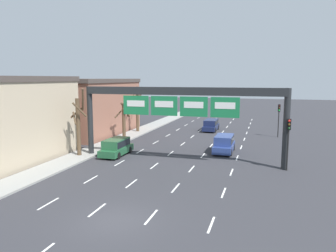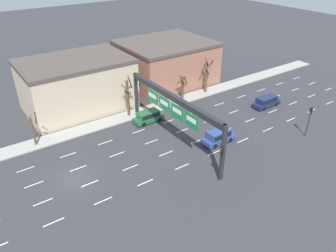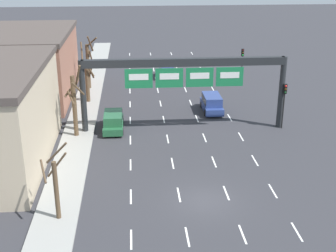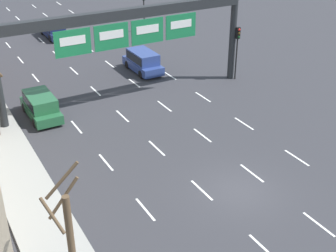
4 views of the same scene
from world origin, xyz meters
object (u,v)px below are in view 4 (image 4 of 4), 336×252
suv_blue (143,60)px  traffic_light_mid_block (237,42)px  sign_gantry (128,29)px  tree_bare_closest (68,228)px  traffic_light_near_gantry (144,3)px  suv_green (41,105)px  suv_navy (53,28)px

suv_blue → traffic_light_mid_block: traffic_light_mid_block is taller
sign_gantry → tree_bare_closest: sign_gantry is taller
traffic_light_near_gantry → traffic_light_mid_block: bearing=-89.0°
tree_bare_closest → suv_blue: bearing=56.4°
sign_gantry → traffic_light_mid_block: bearing=-2.5°
suv_blue → tree_bare_closest: (-12.90, -19.43, 1.47)m
suv_blue → suv_green: size_ratio=1.00×
traffic_light_near_gantry → tree_bare_closest: size_ratio=0.87×
suv_blue → traffic_light_near_gantry: 12.21m
suv_navy → suv_green: bearing=-109.5°
suv_blue → suv_green: (-9.93, -4.40, -0.06)m
suv_navy → traffic_light_mid_block: size_ratio=1.12×
sign_gantry → tree_bare_closest: size_ratio=3.83×
suv_navy → sign_gantry: bearing=-89.6°
sign_gantry → suv_blue: sign_gantry is taller
sign_gantry → suv_green: size_ratio=4.21×
sign_gantry → suv_navy: size_ratio=3.87×
sign_gantry → suv_green: bearing=176.4°
traffic_light_near_gantry → suv_blue: bearing=-117.3°
suv_blue → suv_navy: bearing=104.8°
traffic_light_mid_block → suv_navy: bearing=116.6°
suv_blue → tree_bare_closest: tree_bare_closest is taller
suv_green → tree_bare_closest: tree_bare_closest is taller
traffic_light_near_gantry → traffic_light_mid_block: 15.90m
sign_gantry → traffic_light_mid_block: sign_gantry is taller
suv_navy → tree_bare_closest: (-9.32, -32.93, 1.54)m
suv_blue → traffic_light_near_gantry: bearing=62.7°
traffic_light_mid_block → tree_bare_closest: (-18.69, -14.22, -0.62)m
sign_gantry → suv_blue: bearing=54.4°
sign_gantry → suv_green: sign_gantry is taller
sign_gantry → suv_green: (-6.49, 0.41, -4.42)m
suv_navy → traffic_light_near_gantry: (9.10, -2.81, 2.13)m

